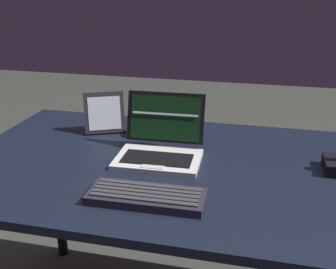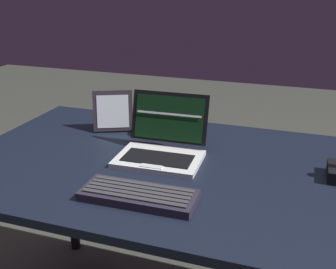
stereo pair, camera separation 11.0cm
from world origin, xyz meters
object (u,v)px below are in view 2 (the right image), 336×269
photo_frame (113,111)px  coffee_mug (159,125)px  external_keyboard (139,195)px  laptop_front (162,146)px

photo_frame → coffee_mug: photo_frame is taller
coffee_mug → external_keyboard: bearing=-76.8°
external_keyboard → coffee_mug: 0.46m
photo_frame → coffee_mug: size_ratio=1.23×
laptop_front → external_keyboard: size_ratio=0.88×
coffee_mug → photo_frame: bearing=179.7°
external_keyboard → coffee_mug: coffee_mug is taller
external_keyboard → photo_frame: photo_frame is taller
laptop_front → external_keyboard: laptop_front is taller
laptop_front → photo_frame: (-0.26, 0.18, 0.04)m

